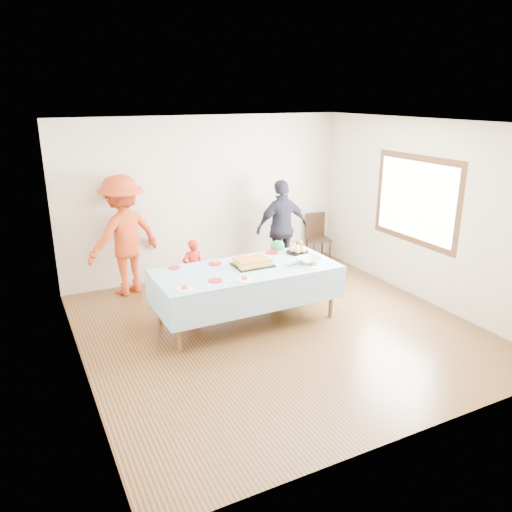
{
  "coord_description": "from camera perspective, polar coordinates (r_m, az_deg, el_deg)",
  "views": [
    {
      "loc": [
        -3.0,
        -5.34,
        3.04
      ],
      "look_at": [
        -0.17,
        0.3,
        0.97
      ],
      "focal_mm": 35.0,
      "sensor_mm": 36.0,
      "label": 1
    }
  ],
  "objects": [
    {
      "name": "plate_white_right",
      "position": [
        6.86,
        6.52,
        -1.14
      ],
      "size": [
        0.24,
        0.24,
        0.01
      ],
      "primitive_type": "cylinder",
      "color": "white",
      "rests_on": "party_table"
    },
    {
      "name": "toddler_left",
      "position": [
        7.72,
        -7.2,
        -1.43
      ],
      "size": [
        0.35,
        0.24,
        0.94
      ],
      "primitive_type": "imported",
      "rotation": [
        0.0,
        0.0,
        3.18
      ],
      "color": "red",
      "rests_on": "ground"
    },
    {
      "name": "plate_white_left",
      "position": [
        6.08,
        -8.16,
        -3.79
      ],
      "size": [
        0.22,
        0.22,
        0.01
      ],
      "primitive_type": "cylinder",
      "color": "white",
      "rests_on": "party_table"
    },
    {
      "name": "adult_right",
      "position": [
        8.62,
        2.99,
        3.26
      ],
      "size": [
        0.97,
        0.41,
        1.65
      ],
      "primitive_type": "imported",
      "rotation": [
        0.0,
        0.0,
        3.14
      ],
      "color": "#242432",
      "rests_on": "ground"
    },
    {
      "name": "plate_red_far_a",
      "position": [
        6.85,
        -9.3,
        -1.31
      ],
      "size": [
        0.16,
        0.16,
        0.01
      ],
      "primitive_type": "cylinder",
      "color": "red",
      "rests_on": "party_table"
    },
    {
      "name": "toddler_mid",
      "position": [
        7.71,
        2.47,
        -1.48
      ],
      "size": [
        0.49,
        0.37,
        0.9
      ],
      "primitive_type": "imported",
      "rotation": [
        0.0,
        0.0,
        2.95
      ],
      "color": "#2A7E47",
      "rests_on": "ground"
    },
    {
      "name": "plate_red_near",
      "position": [
        6.32,
        -4.66,
        -2.81
      ],
      "size": [
        0.18,
        0.18,
        0.01
      ],
      "primitive_type": "cylinder",
      "color": "red",
      "rests_on": "party_table"
    },
    {
      "name": "party_hat",
      "position": [
        7.53,
        4.42,
        1.27
      ],
      "size": [
        0.09,
        0.09,
        0.16
      ],
      "primitive_type": "cone",
      "color": "white",
      "rests_on": "party_table"
    },
    {
      "name": "birthday_cake",
      "position": [
        6.84,
        -0.4,
        -0.74
      ],
      "size": [
        0.53,
        0.41,
        0.09
      ],
      "color": "black",
      "rests_on": "party_table"
    },
    {
      "name": "plate_white_mid",
      "position": [
        6.32,
        -1.34,
        -2.74
      ],
      "size": [
        0.23,
        0.23,
        0.01
      ],
      "primitive_type": "cylinder",
      "color": "white",
      "rests_on": "party_table"
    },
    {
      "name": "rolls_tray",
      "position": [
        7.41,
        4.76,
        0.67
      ],
      "size": [
        0.33,
        0.33,
        0.1
      ],
      "color": "black",
      "rests_on": "party_table"
    },
    {
      "name": "room_walls",
      "position": [
        6.29,
        3.07,
        6.49
      ],
      "size": [
        5.04,
        5.04,
        2.72
      ],
      "color": "beige",
      "rests_on": "ground"
    },
    {
      "name": "plate_red_far_d",
      "position": [
        7.39,
        1.85,
        0.4
      ],
      "size": [
        0.2,
        0.2,
        0.01
      ],
      "primitive_type": "cylinder",
      "color": "red",
      "rests_on": "party_table"
    },
    {
      "name": "punch_bowl",
      "position": [
        6.97,
        6.08,
        -0.51
      ],
      "size": [
        0.33,
        0.33,
        0.08
      ],
      "primitive_type": "imported",
      "color": "silver",
      "rests_on": "party_table"
    },
    {
      "name": "plate_red_far_b",
      "position": [
        6.93,
        -4.73,
        -0.87
      ],
      "size": [
        0.19,
        0.19,
        0.01
      ],
      "primitive_type": "cylinder",
      "color": "red",
      "rests_on": "party_table"
    },
    {
      "name": "toddler_right",
      "position": [
        8.21,
        4.74,
        -0.76
      ],
      "size": [
        0.45,
        0.4,
        0.77
      ],
      "primitive_type": "imported",
      "rotation": [
        0.0,
        0.0,
        3.47
      ],
      "color": "tan",
      "rests_on": "ground"
    },
    {
      "name": "plate_red_far_c",
      "position": [
        7.14,
        -1.5,
        -0.25
      ],
      "size": [
        0.19,
        0.19,
        0.01
      ],
      "primitive_type": "cylinder",
      "color": "red",
      "rests_on": "party_table"
    },
    {
      "name": "ground",
      "position": [
        6.84,
        2.44,
        -8.25
      ],
      "size": [
        5.0,
        5.0,
        0.0
      ],
      "primitive_type": "plane",
      "color": "#462814",
      "rests_on": "ground"
    },
    {
      "name": "party_table",
      "position": [
        6.77,
        -1.09,
        -1.83
      ],
      "size": [
        2.5,
        1.1,
        0.78
      ],
      "color": "#55381D",
      "rests_on": "ground"
    },
    {
      "name": "dining_chair",
      "position": [
        9.52,
        6.99,
        2.5
      ],
      "size": [
        0.44,
        0.44,
        0.89
      ],
      "rotation": [
        0.0,
        0.0,
        -0.14
      ],
      "color": "black",
      "rests_on": "ground"
    },
    {
      "name": "fork_pile",
      "position": [
        6.9,
        4.18,
        -0.73
      ],
      "size": [
        0.24,
        0.18,
        0.07
      ],
      "primitive_type": null,
      "color": "white",
      "rests_on": "party_table"
    },
    {
      "name": "adult_left",
      "position": [
        7.97,
        -14.86,
        2.26
      ],
      "size": [
        1.38,
        1.07,
        1.88
      ],
      "primitive_type": "imported",
      "rotation": [
        0.0,
        0.0,
        3.49
      ],
      "color": "#BB3C17",
      "rests_on": "ground"
    }
  ]
}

